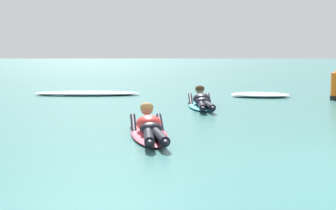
% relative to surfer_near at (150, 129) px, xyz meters
% --- Properties ---
extents(ground_plane, '(120.00, 120.00, 0.00)m').
position_rel_surfer_near_xyz_m(ground_plane, '(3.39, 7.24, -0.13)').
color(ground_plane, '#387A75').
extents(surfer_near, '(0.80, 2.64, 0.54)m').
position_rel_surfer_near_xyz_m(surfer_near, '(0.00, 0.00, 0.00)').
color(surfer_near, '#E54C66').
rests_on(surfer_near, ground).
extents(surfer_far, '(0.63, 2.49, 0.54)m').
position_rel_surfer_near_xyz_m(surfer_far, '(1.13, 4.03, 0.00)').
color(surfer_far, '#2DB2D1').
rests_on(surfer_far, ground).
extents(whitewater_mid_right, '(3.11, 0.96, 0.13)m').
position_rel_surfer_near_xyz_m(whitewater_mid_right, '(-1.99, 7.43, -0.08)').
color(whitewater_mid_right, white).
rests_on(whitewater_mid_right, ground).
extents(whitewater_back, '(1.83, 1.30, 0.13)m').
position_rel_surfer_near_xyz_m(whitewater_back, '(3.01, 6.81, -0.07)').
color(whitewater_back, white).
rests_on(whitewater_back, ground).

